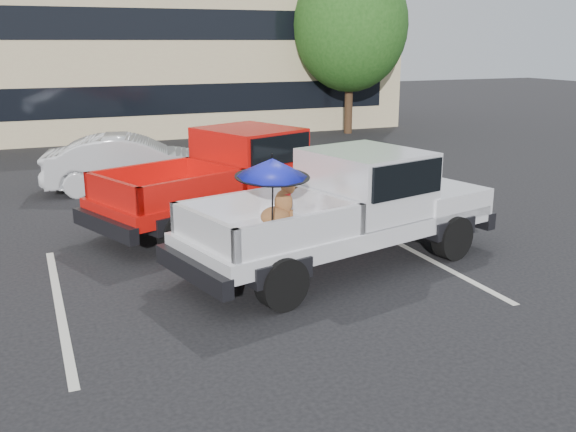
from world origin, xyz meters
name	(u,v)px	position (x,y,z in m)	size (l,w,h in m)	color
ground	(310,326)	(0.00, 0.00, 0.00)	(90.00, 90.00, 0.00)	black
stripe_left	(59,305)	(-3.00, 2.00, 0.00)	(0.12, 5.00, 0.01)	silver
stripe_right	(417,253)	(3.00, 2.00, 0.00)	(0.12, 5.00, 0.01)	silver
motel_building	(147,51)	(2.00, 20.99, 3.21)	(20.40, 8.40, 6.30)	tan
tree_right	(351,25)	(9.00, 16.00, 4.21)	(4.46, 4.46, 6.78)	#332114
tree_back	(217,24)	(6.00, 24.00, 4.41)	(4.68, 4.68, 7.11)	#332114
silver_pickup	(355,201)	(1.75, 2.07, 1.05)	(5.99, 3.27, 2.06)	black
red_pickup	(243,171)	(0.89, 5.29, 1.04)	(6.11, 3.97, 1.91)	black
silver_sedan	(132,163)	(-0.79, 8.95, 0.69)	(1.47, 4.21, 1.39)	#B3B6BB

